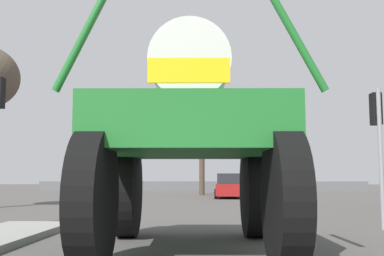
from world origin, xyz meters
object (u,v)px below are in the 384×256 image
at_px(sedan_ahead, 230,186).
at_px(bare_tree_far_center, 202,116).
at_px(oversize_sprayer, 190,141).
at_px(traffic_signal_near_right, 377,126).

xyz_separation_m(sedan_ahead, bare_tree_far_center, (-1.84, 4.46, 5.01)).
bearing_deg(oversize_sprayer, bare_tree_far_center, -1.45).
bearing_deg(sedan_ahead, traffic_signal_near_right, -167.20).
bearing_deg(sedan_ahead, bare_tree_far_center, 25.17).
bearing_deg(traffic_signal_near_right, oversize_sprayer, -142.60).
xyz_separation_m(oversize_sprayer, traffic_signal_near_right, (4.73, 3.61, 0.65)).
height_order(traffic_signal_near_right, bare_tree_far_center, bare_tree_far_center).
xyz_separation_m(traffic_signal_near_right, bare_tree_far_center, (-4.90, 21.76, 3.09)).
xyz_separation_m(sedan_ahead, traffic_signal_near_right, (3.06, -17.30, 1.92)).
distance_m(traffic_signal_near_right, bare_tree_far_center, 22.52).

